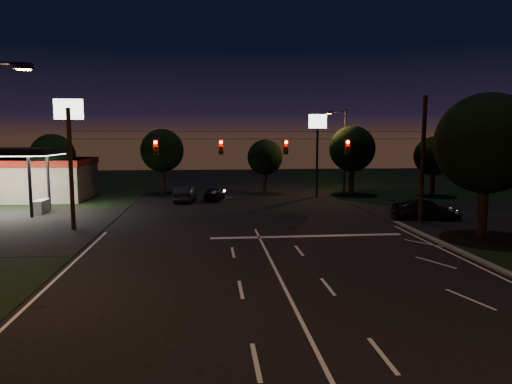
{
  "coord_description": "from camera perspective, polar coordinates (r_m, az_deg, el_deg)",
  "views": [
    {
      "loc": [
        -3.02,
        -15.8,
        6.14
      ],
      "look_at": [
        -0.36,
        9.96,
        3.0
      ],
      "focal_mm": 32.0,
      "sensor_mm": 36.0,
      "label": 1
    }
  ],
  "objects": [
    {
      "name": "tree_right_near",
      "position": [
        30.79,
        26.73,
        5.32
      ],
      "size": [
        6.0,
        6.0,
        8.76
      ],
      "color": "black",
      "rests_on": "ground"
    },
    {
      "name": "pole_sign_right",
      "position": [
        47.1,
        7.68,
        6.98
      ],
      "size": [
        1.8,
        0.3,
        8.4
      ],
      "color": "black",
      "rests_on": "ground"
    },
    {
      "name": "car_cross",
      "position": [
        36.29,
        20.49,
        -2.08
      ],
      "size": [
        5.38,
        2.92,
        1.48
      ],
      "primitive_type": "imported",
      "rotation": [
        0.0,
        0.0,
        1.4
      ],
      "color": "black",
      "rests_on": "ground"
    },
    {
      "name": "tree_far_b",
      "position": [
        50.19,
        -11.62,
        5.03
      ],
      "size": [
        4.6,
        4.6,
        6.98
      ],
      "color": "black",
      "rests_on": "ground"
    },
    {
      "name": "tree_far_a",
      "position": [
        48.33,
        -24.0,
        4.09
      ],
      "size": [
        4.2,
        4.2,
        6.42
      ],
      "color": "black",
      "rests_on": "ground"
    },
    {
      "name": "tree_far_d",
      "position": [
        49.3,
        11.92,
        5.24
      ],
      "size": [
        4.8,
        4.8,
        7.3
      ],
      "color": "black",
      "rests_on": "ground"
    },
    {
      "name": "gas_station",
      "position": [
        50.02,
        -28.03,
        1.8
      ],
      "size": [
        14.2,
        16.1,
        5.25
      ],
      "color": "gray",
      "rests_on": "ground"
    },
    {
      "name": "utility_pole_right",
      "position": [
        34.81,
        19.81,
        -3.66
      ],
      "size": [
        0.3,
        0.3,
        9.0
      ],
      "primitive_type": "cylinder",
      "color": "black",
      "rests_on": "ground"
    },
    {
      "name": "tree_far_e",
      "position": [
        50.51,
        21.3,
        4.15
      ],
      "size": [
        4.0,
        4.0,
        6.18
      ],
      "color": "black",
      "rests_on": "ground"
    },
    {
      "name": "ground",
      "position": [
        17.22,
        4.73,
        -14.01
      ],
      "size": [
        140.0,
        140.0,
        0.0
      ],
      "primitive_type": "plane",
      "color": "black",
      "rests_on": "ground"
    },
    {
      "name": "stop_bar",
      "position": [
        28.62,
        6.41,
        -5.51
      ],
      "size": [
        12.0,
        0.5,
        0.01
      ],
      "primitive_type": "cube",
      "color": "silver",
      "rests_on": "ground"
    },
    {
      "name": "utility_pole_left",
      "position": [
        32.66,
        -21.81,
        -4.42
      ],
      "size": [
        0.28,
        0.28,
        8.0
      ],
      "primitive_type": "cylinder",
      "color": "black",
      "rests_on": "ground"
    },
    {
      "name": "car_oncoming_a",
      "position": [
        44.59,
        -5.23,
        -0.2
      ],
      "size": [
        2.32,
        3.98,
        1.27
      ],
      "primitive_type": "imported",
      "rotation": [
        0.0,
        0.0,
        2.91
      ],
      "color": "black",
      "rests_on": "ground"
    },
    {
      "name": "signal_span",
      "position": [
        30.92,
        -0.3,
        5.74
      ],
      "size": [
        24.0,
        0.4,
        1.56
      ],
      "color": "black",
      "rests_on": "ground"
    },
    {
      "name": "car_oncoming_b",
      "position": [
        43.78,
        -8.87,
        -0.23
      ],
      "size": [
        2.12,
        4.75,
        1.52
      ],
      "primitive_type": "imported",
      "rotation": [
        0.0,
        0.0,
        3.03
      ],
      "color": "black",
      "rests_on": "ground"
    },
    {
      "name": "street_light_right_far",
      "position": [
        49.89,
        10.76,
        5.76
      ],
      "size": [
        2.2,
        0.35,
        9.0
      ],
      "color": "black",
      "rests_on": "ground"
    },
    {
      "name": "pole_sign_left_near",
      "position": [
        39.37,
        -22.3,
        7.63
      ],
      "size": [
        2.2,
        0.3,
        9.1
      ],
      "color": "black",
      "rests_on": "ground"
    },
    {
      "name": "tree_far_c",
      "position": [
        49.32,
        1.14,
        4.31
      ],
      "size": [
        3.8,
        3.8,
        5.86
      ],
      "color": "black",
      "rests_on": "ground"
    }
  ]
}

